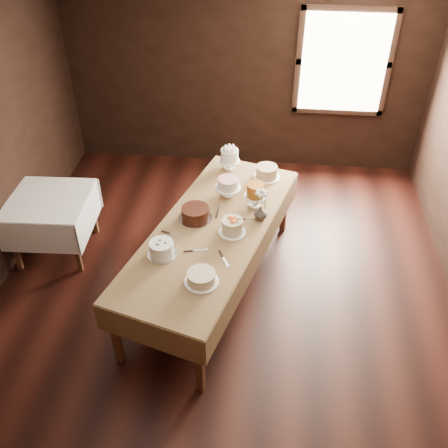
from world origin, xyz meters
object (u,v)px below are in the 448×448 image
(side_table, at_px, (49,205))
(flower_vase, at_px, (261,213))
(display_table, at_px, (212,233))
(cake_server_c, at_px, (219,208))
(cake_flowers, at_px, (232,227))
(cake_server_d, at_px, (252,218))
(cake_server_b, at_px, (225,262))
(cake_lattice, at_px, (228,188))
(cake_swirl, at_px, (162,249))
(cake_chocolate, at_px, (195,214))
(cake_meringue, at_px, (230,160))
(cake_cream, at_px, (201,278))
(cake_caramel, at_px, (255,196))
(cake_server_e, at_px, (176,236))
(cake_speckled, at_px, (267,172))
(cake_server_a, at_px, (201,250))

(side_table, distance_m, flower_vase, 2.43)
(display_table, relative_size, cake_server_c, 12.01)
(cake_flowers, height_order, cake_server_d, cake_flowers)
(cake_flowers, relative_size, cake_server_b, 1.15)
(cake_lattice, relative_size, cake_swirl, 0.95)
(cake_chocolate, xyz_separation_m, cake_flowers, (0.40, -0.19, 0.01))
(cake_meringue, relative_size, cake_cream, 0.87)
(cake_lattice, xyz_separation_m, flower_vase, (0.38, -0.39, -0.03))
(display_table, relative_size, cake_cream, 9.09)
(cake_caramel, height_order, cake_server_e, cake_caramel)
(cake_meringue, bearing_deg, cake_swirl, -107.05)
(side_table, xyz_separation_m, cake_caramel, (2.34, 0.00, 0.29))
(flower_vase, bearing_deg, cake_caramel, 107.09)
(cake_speckled, bearing_deg, flower_vase, -92.37)
(side_table, relative_size, cake_lattice, 3.11)
(cake_caramel, height_order, cake_server_c, cake_caramel)
(cake_speckled, xyz_separation_m, cake_lattice, (-0.41, -0.41, 0.03))
(cake_lattice, bearing_deg, cake_server_b, -85.65)
(cake_lattice, height_order, cake_chocolate, cake_lattice)
(cake_caramel, distance_m, cake_cream, 1.29)
(cake_caramel, relative_size, cake_server_c, 1.20)
(cake_caramel, xyz_separation_m, cake_swirl, (-0.84, -0.89, -0.05))
(side_table, xyz_separation_m, cake_server_e, (1.58, -0.59, 0.17))
(cake_server_e, xyz_separation_m, flower_vase, (0.83, 0.37, 0.07))
(cake_meringue, bearing_deg, cake_speckled, -18.79)
(cake_caramel, xyz_separation_m, cake_server_e, (-0.76, -0.59, -0.12))
(side_table, xyz_separation_m, cake_meringue, (2.00, 0.73, 0.29))
(cake_lattice, relative_size, cake_server_d, 1.25)
(cake_cream, bearing_deg, flower_vase, 64.02)
(cake_server_a, height_order, cake_server_b, same)
(side_table, height_order, cake_meringue, cake_meringue)
(cake_meringue, xyz_separation_m, cake_server_d, (0.33, -0.95, -0.12))
(cake_server_a, bearing_deg, cake_cream, -95.74)
(cake_speckled, bearing_deg, cake_lattice, -135.01)
(cake_chocolate, bearing_deg, cake_caramel, 25.81)
(cake_server_b, bearing_deg, cake_caramel, 139.17)
(cake_speckled, xyz_separation_m, cake_server_e, (-0.86, -1.17, -0.07))
(cake_caramel, relative_size, cake_swirl, 0.91)
(cake_cream, relative_size, cake_server_a, 1.32)
(cake_speckled, bearing_deg, cake_meringue, 161.21)
(display_table, xyz_separation_m, cake_swirl, (-0.42, -0.45, 0.13))
(cake_meringue, distance_m, flower_vase, 1.04)
(cake_chocolate, bearing_deg, cake_swirl, -111.63)
(cake_caramel, distance_m, cake_flowers, 0.53)
(cake_server_d, bearing_deg, cake_swirl, -162.90)
(cake_server_c, height_order, cake_server_e, same)
(cake_meringue, height_order, cake_flowers, cake_meringue)
(cake_chocolate, bearing_deg, display_table, -37.27)
(cake_speckled, bearing_deg, cake_caramel, -100.09)
(cake_lattice, height_order, cake_server_d, cake_lattice)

